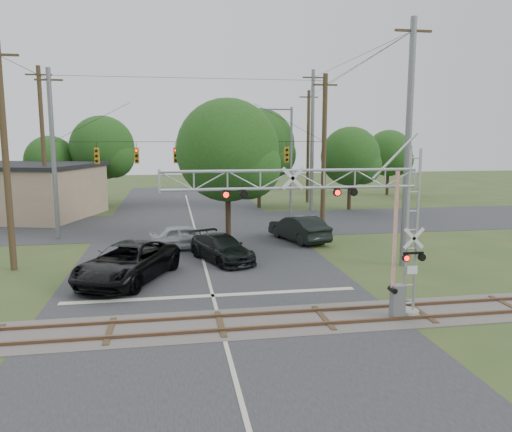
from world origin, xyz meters
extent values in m
plane|color=#314720|center=(0.00, 0.00, 0.00)|extent=(160.00, 160.00, 0.00)
cube|color=#29292B|center=(0.00, 10.00, 0.01)|extent=(14.00, 90.00, 0.02)
cube|color=#29292B|center=(0.00, 24.00, 0.01)|extent=(90.00, 12.00, 0.02)
cube|color=#514D46|center=(0.00, 2.00, 0.02)|extent=(90.00, 3.20, 0.05)
cube|color=brown|center=(0.00, 1.28, 0.09)|extent=(90.00, 0.12, 0.14)
cube|color=brown|center=(0.00, 2.72, 0.09)|extent=(90.00, 0.12, 0.14)
cylinder|color=gray|center=(7.33, 1.70, 0.14)|extent=(0.82, 0.82, 0.27)
cube|color=silver|center=(7.29, 1.43, 1.95)|extent=(0.41, 0.03, 0.32)
cube|color=slate|center=(6.79, 1.52, 0.68)|extent=(0.50, 0.41, 1.36)
cube|color=red|center=(6.56, 1.52, 3.45)|extent=(0.13, 0.08, 4.54)
cylinder|color=slate|center=(-9.50, 20.00, 5.75)|extent=(0.32, 0.32, 11.50)
cylinder|color=#3F301D|center=(9.50, 20.00, 5.75)|extent=(0.36, 0.36, 11.50)
cylinder|color=black|center=(0.00, 20.00, 6.64)|extent=(19.00, 0.03, 0.03)
cube|color=orange|center=(-6.67, 20.00, 5.69)|extent=(0.30, 0.30, 1.10)
cube|color=orange|center=(-4.00, 20.00, 5.69)|extent=(0.30, 0.30, 1.10)
cube|color=orange|center=(-1.33, 20.00, 5.69)|extent=(0.30, 0.30, 1.10)
cube|color=orange|center=(1.33, 20.00, 5.69)|extent=(0.30, 0.30, 1.10)
cube|color=orange|center=(4.00, 20.00, 5.69)|extent=(0.30, 0.30, 1.10)
cube|color=orange|center=(6.67, 20.00, 5.69)|extent=(0.30, 0.30, 1.10)
imported|color=black|center=(-3.88, 8.59, 0.92)|extent=(5.50, 7.32, 1.85)
imported|color=black|center=(1.04, 11.77, 0.74)|extent=(3.88, 5.53, 1.49)
imported|color=#9B9EA2|center=(-0.86, 15.18, 0.77)|extent=(4.61, 2.00, 1.55)
imported|color=black|center=(6.73, 16.43, 0.88)|extent=(3.37, 5.65, 1.76)
cylinder|color=slate|center=(8.75, 27.13, 4.77)|extent=(0.21, 0.21, 9.54)
cylinder|color=slate|center=(7.69, 27.13, 9.33)|extent=(2.12, 0.13, 0.13)
cube|color=slate|center=(6.63, 27.13, 9.28)|extent=(0.64, 0.27, 0.16)
cylinder|color=#3F301D|center=(-11.67, 26.64, 6.24)|extent=(0.34, 0.34, 12.48)
cube|color=#3F301D|center=(-11.67, 26.64, 11.78)|extent=(2.00, 0.12, 0.12)
cylinder|color=slate|center=(11.36, 29.66, 6.53)|extent=(0.34, 0.34, 13.05)
cube|color=#3F301D|center=(11.36, 29.66, 12.35)|extent=(2.00, 0.12, 0.12)
cylinder|color=#3F301D|center=(-10.02, 11.73, 5.85)|extent=(0.34, 0.34, 11.70)
cylinder|color=slate|center=(10.71, 9.13, 6.51)|extent=(0.34, 0.34, 13.02)
cube|color=#3F301D|center=(10.71, 9.13, 12.32)|extent=(2.00, 0.12, 0.12)
cylinder|color=#3F301D|center=(12.77, 36.07, 5.91)|extent=(0.34, 0.34, 11.82)
cube|color=#3F301D|center=(12.77, 36.07, 11.12)|extent=(2.00, 0.12, 0.12)
cylinder|color=#332417|center=(-13.72, 37.79, 1.63)|extent=(0.36, 0.36, 3.27)
sphere|color=#214513|center=(-13.72, 37.79, 4.61)|extent=(5.05, 5.05, 5.05)
cylinder|color=#332417|center=(-8.54, 37.48, 2.10)|extent=(0.36, 0.36, 4.19)
sphere|color=#214513|center=(-8.54, 37.48, 5.91)|extent=(6.48, 6.48, 6.48)
cylinder|color=#332417|center=(1.99, 16.84, 2.17)|extent=(0.36, 0.36, 4.34)
sphere|color=#214513|center=(1.99, 16.84, 6.12)|extent=(6.71, 6.71, 6.71)
cylinder|color=#332417|center=(6.89, 32.76, 2.24)|extent=(0.36, 0.36, 4.47)
sphere|color=#214513|center=(6.89, 32.76, 6.31)|extent=(6.92, 6.92, 6.92)
cylinder|color=#332417|center=(15.31, 30.12, 1.83)|extent=(0.36, 0.36, 3.66)
sphere|color=#214513|center=(15.31, 30.12, 5.15)|extent=(5.65, 5.65, 5.65)
cylinder|color=#332417|center=(24.27, 41.28, 1.80)|extent=(0.36, 0.36, 3.60)
sphere|color=#214513|center=(24.27, 41.28, 5.07)|extent=(5.56, 5.56, 5.56)
camera|label=1|loc=(-1.67, -15.72, 6.94)|focal=35.00mm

